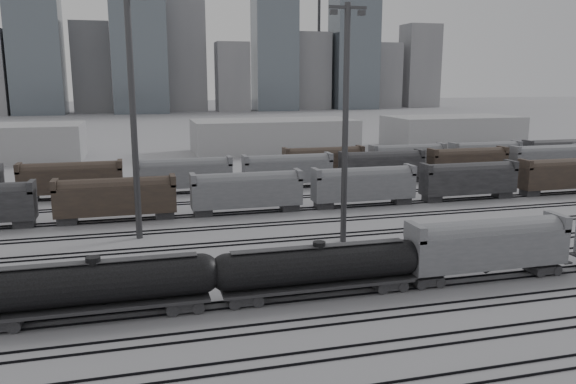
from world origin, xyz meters
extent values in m
plane|color=#AEAEB3|center=(0.00, 0.00, 0.00)|extent=(900.00, 900.00, 0.00)
cube|color=black|center=(0.00, -14.72, 0.08)|extent=(220.00, 0.07, 0.16)
cube|color=black|center=(0.00, -13.28, 0.08)|extent=(220.00, 0.07, 0.16)
cube|color=black|center=(0.00, -9.72, 0.08)|extent=(220.00, 0.07, 0.16)
cube|color=black|center=(0.00, -8.28, 0.08)|extent=(220.00, 0.07, 0.16)
cube|color=black|center=(0.00, -4.72, 0.08)|extent=(220.00, 0.07, 0.16)
cube|color=black|center=(0.00, -3.28, 0.08)|extent=(220.00, 0.07, 0.16)
cube|color=black|center=(0.00, 0.28, 0.08)|extent=(220.00, 0.07, 0.16)
cube|color=black|center=(0.00, 1.72, 0.08)|extent=(220.00, 0.07, 0.16)
cube|color=black|center=(0.00, 5.28, 0.08)|extent=(220.00, 0.07, 0.16)
cube|color=black|center=(0.00, 6.72, 0.08)|extent=(220.00, 0.07, 0.16)
cube|color=black|center=(0.00, 10.28, 0.08)|extent=(220.00, 0.07, 0.16)
cube|color=black|center=(0.00, 11.72, 0.08)|extent=(220.00, 0.07, 0.16)
cube|color=black|center=(0.00, 17.28, 0.08)|extent=(220.00, 0.07, 0.16)
cube|color=black|center=(0.00, 18.72, 0.08)|extent=(220.00, 0.07, 0.16)
cube|color=black|center=(0.00, 24.28, 0.08)|extent=(220.00, 0.07, 0.16)
cube|color=black|center=(0.00, 25.72, 0.08)|extent=(220.00, 0.07, 0.16)
cube|color=black|center=(0.00, 31.28, 0.08)|extent=(220.00, 0.07, 0.16)
cube|color=black|center=(0.00, 32.72, 0.08)|extent=(220.00, 0.07, 0.16)
cube|color=black|center=(0.00, 39.28, 0.08)|extent=(220.00, 0.07, 0.16)
cube|color=black|center=(0.00, 40.72, 0.08)|extent=(220.00, 0.07, 0.16)
cube|color=black|center=(0.00, 47.28, 0.08)|extent=(220.00, 0.07, 0.16)
cube|color=black|center=(0.00, 48.72, 0.08)|extent=(220.00, 0.07, 0.16)
cube|color=black|center=(0.00, 55.28, 0.08)|extent=(220.00, 0.07, 0.16)
cube|color=black|center=(0.00, 56.72, 0.08)|extent=(220.00, 0.07, 0.16)
cube|color=black|center=(-33.18, 1.00, 0.60)|extent=(2.85, 2.31, 0.77)
cube|color=black|center=(-20.01, 1.00, 0.60)|extent=(2.85, 2.31, 0.77)
cube|color=black|center=(-26.59, 1.00, 1.15)|extent=(17.02, 2.96, 0.27)
cylinder|color=black|center=(-26.59, 1.00, 2.91)|extent=(15.92, 3.18, 3.18)
sphere|color=black|center=(-18.63, 1.00, 2.91)|extent=(3.18, 3.18, 3.18)
cylinder|color=black|center=(-26.59, 1.00, 4.67)|extent=(1.10, 1.10, 0.55)
cube|color=black|center=(-26.59, 1.00, 4.56)|extent=(15.37, 0.99, 0.07)
cube|color=black|center=(-15.21, 1.00, 0.58)|extent=(2.75, 2.22, 0.74)
cube|color=black|center=(-2.52, 1.00, 0.58)|extent=(2.75, 2.22, 0.74)
cube|color=black|center=(-8.86, 1.00, 1.11)|extent=(16.38, 2.85, 0.26)
cylinder|color=black|center=(-8.86, 1.00, 2.80)|extent=(15.33, 3.07, 3.07)
sphere|color=black|center=(-16.53, 1.00, 2.80)|extent=(3.07, 3.07, 3.07)
sphere|color=black|center=(-1.20, 1.00, 2.80)|extent=(3.07, 3.07, 3.07)
cylinder|color=black|center=(-8.86, 1.00, 4.49)|extent=(1.06, 1.06, 0.53)
cube|color=black|center=(-8.86, 1.00, 4.39)|extent=(14.80, 0.95, 0.06)
cube|color=black|center=(1.07, 1.00, 0.56)|extent=(2.63, 2.12, 0.71)
cube|color=black|center=(13.20, 1.00, 0.56)|extent=(2.63, 2.12, 0.71)
cube|color=slate|center=(7.14, 1.00, 2.93)|extent=(15.16, 3.03, 3.23)
cylinder|color=slate|center=(7.14, 1.00, 4.14)|extent=(13.74, 2.93, 2.93)
cube|color=slate|center=(-0.14, 1.00, 4.95)|extent=(0.71, 3.03, 1.41)
cube|color=slate|center=(14.41, 1.00, 4.95)|extent=(0.71, 3.03, 1.41)
cone|color=black|center=(7.14, 1.00, 0.96)|extent=(2.43, 2.43, 0.91)
cylinder|color=#39393C|center=(-23.28, 23.09, 13.79)|extent=(0.71, 0.71, 27.58)
cylinder|color=#39393C|center=(-1.15, 15.76, 12.87)|extent=(0.66, 0.66, 25.74)
cube|color=#39393C|center=(-1.15, 15.76, 25.23)|extent=(4.12, 0.31, 0.31)
cube|color=#39393C|center=(-2.70, 15.76, 24.71)|extent=(0.72, 0.51, 0.51)
cube|color=#39393C|center=(0.39, 15.76, 24.71)|extent=(0.72, 0.51, 0.51)
cube|color=#43362A|center=(-26.00, 32.00, 2.80)|extent=(15.00, 3.00, 5.60)
cube|color=slate|center=(-9.00, 32.00, 2.80)|extent=(15.00, 3.00, 5.60)
cube|color=slate|center=(8.00, 32.00, 2.80)|extent=(15.00, 3.00, 5.60)
cube|color=black|center=(25.00, 32.00, 2.80)|extent=(15.00, 3.00, 5.60)
cube|color=#43362A|center=(42.00, 32.00, 2.80)|extent=(15.00, 3.00, 5.60)
cube|color=#43362A|center=(-33.00, 48.00, 2.80)|extent=(15.00, 3.00, 5.60)
cube|color=slate|center=(-16.00, 48.00, 2.80)|extent=(15.00, 3.00, 5.60)
cube|color=slate|center=(1.00, 48.00, 2.80)|extent=(15.00, 3.00, 5.60)
cube|color=black|center=(18.00, 48.00, 2.80)|extent=(15.00, 3.00, 5.60)
cube|color=#43362A|center=(35.00, 48.00, 2.80)|extent=(15.00, 3.00, 5.60)
cube|color=slate|center=(52.00, 48.00, 2.80)|extent=(15.00, 3.00, 5.60)
cube|color=#43362A|center=(10.00, 56.00, 2.80)|extent=(15.00, 3.00, 5.60)
cube|color=slate|center=(27.00, 56.00, 2.80)|extent=(15.00, 3.00, 5.60)
cube|color=slate|center=(44.00, 56.00, 2.80)|extent=(15.00, 3.00, 5.60)
cube|color=black|center=(61.00, 56.00, 2.80)|extent=(15.00, 3.00, 5.60)
cube|color=#ACACAE|center=(10.00, 95.00, 4.00)|extent=(40.00, 18.00, 8.00)
cube|color=#ACACAE|center=(60.00, 95.00, 4.00)|extent=(35.00, 18.00, 8.00)
cube|color=slate|center=(-70.00, 280.00, 40.00)|extent=(25.00, 20.00, 80.00)
cube|color=gray|center=(-45.00, 280.00, 24.00)|extent=(20.00, 16.00, 48.00)
cube|color=slate|center=(-20.00, 280.00, 47.50)|extent=(28.00, 22.40, 95.00)
cube|color=gray|center=(5.00, 280.00, 30.00)|extent=(22.00, 17.60, 60.00)
cube|color=gray|center=(30.00, 280.00, 19.00)|extent=(18.00, 14.40, 38.00)
cube|color=slate|center=(55.00, 280.00, 36.00)|extent=(24.00, 19.20, 72.00)
cube|color=gray|center=(80.00, 280.00, 22.50)|extent=(20.00, 16.00, 45.00)
cube|color=slate|center=(105.00, 280.00, 44.00)|extent=(26.00, 20.80, 88.00)
cube|color=gray|center=(130.00, 280.00, 20.00)|extent=(18.00, 14.40, 40.00)
cube|color=gray|center=(155.00, 280.00, 26.00)|extent=(22.00, 17.60, 52.00)
cylinder|color=#39393C|center=(-30.00, 305.00, 50.00)|extent=(1.80, 1.80, 100.00)
cylinder|color=#39393C|center=(90.00, 305.00, 50.00)|extent=(1.80, 1.80, 100.00)
camera|label=1|loc=(-22.88, -41.34, 17.94)|focal=35.00mm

